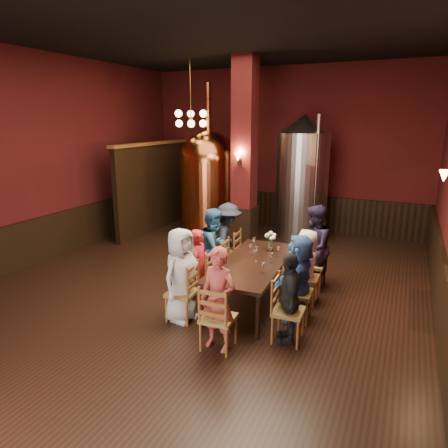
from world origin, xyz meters
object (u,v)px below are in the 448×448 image
at_px(dining_table, 253,265).
at_px(copper_kettle, 209,182).
at_px(rose_vase, 270,238).
at_px(person_2, 215,249).
at_px(steel_vessel, 302,179).
at_px(person_0, 181,275).
at_px(person_1, 200,266).

xyz_separation_m(dining_table, copper_kettle, (-2.59, 3.44, 0.76)).
distance_m(copper_kettle, rose_vase, 3.88).
bearing_deg(person_2, rose_vase, -72.45).
bearing_deg(steel_vessel, person_2, -99.71).
bearing_deg(person_0, person_1, 13.64).
bearing_deg(steel_vessel, rose_vase, -84.95).
xyz_separation_m(dining_table, person_0, (-0.79, -1.05, 0.06)).
xyz_separation_m(person_1, steel_vessel, (0.61, 4.42, 0.95)).
bearing_deg(rose_vase, dining_table, -96.66).
bearing_deg(person_0, rose_vase, -16.59).
height_order(steel_vessel, rose_vase, steel_vessel).
relative_size(dining_table, steel_vessel, 0.76).
bearing_deg(copper_kettle, person_2, -61.43).
bearing_deg(copper_kettle, rose_vase, -46.28).
relative_size(dining_table, copper_kettle, 0.62).
distance_m(person_0, copper_kettle, 4.88).
bearing_deg(person_1, steel_vessel, -10.54).
xyz_separation_m(person_1, copper_kettle, (-1.76, 3.82, 0.80)).
height_order(dining_table, person_0, person_0).
height_order(person_0, person_1, person_0).
xyz_separation_m(steel_vessel, rose_vase, (0.30, -3.39, -0.61)).
relative_size(person_0, person_1, 1.15).
bearing_deg(person_0, steel_vessel, 4.10).
height_order(person_1, copper_kettle, copper_kettle).
relative_size(dining_table, person_2, 1.60).
bearing_deg(rose_vase, copper_kettle, 133.72).
bearing_deg(rose_vase, person_0, -117.09).
bearing_deg(copper_kettle, person_1, -65.30).
relative_size(person_0, person_2, 0.98).
bearing_deg(person_2, person_1, 179.07).
bearing_deg(dining_table, copper_kettle, 123.79).
bearing_deg(rose_vase, person_1, -131.30).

